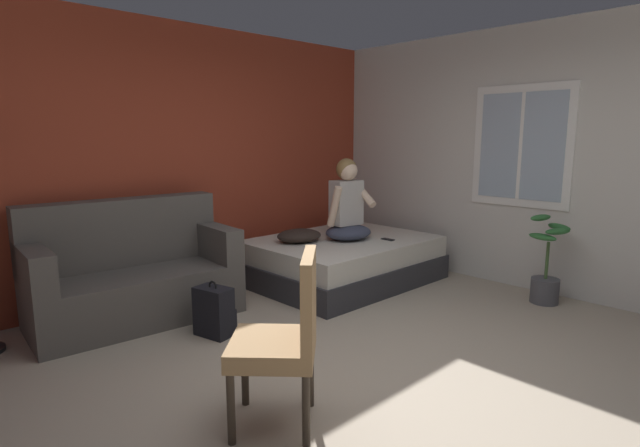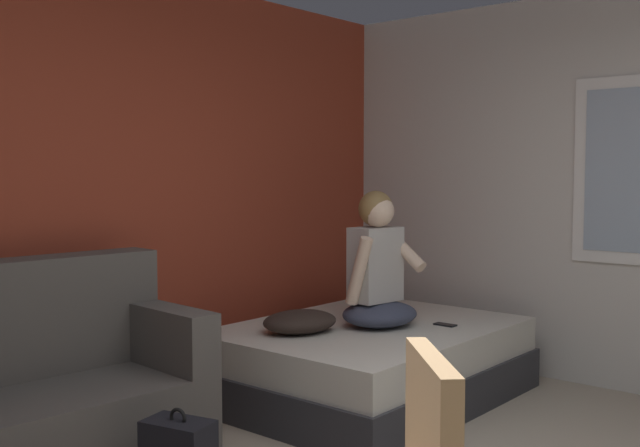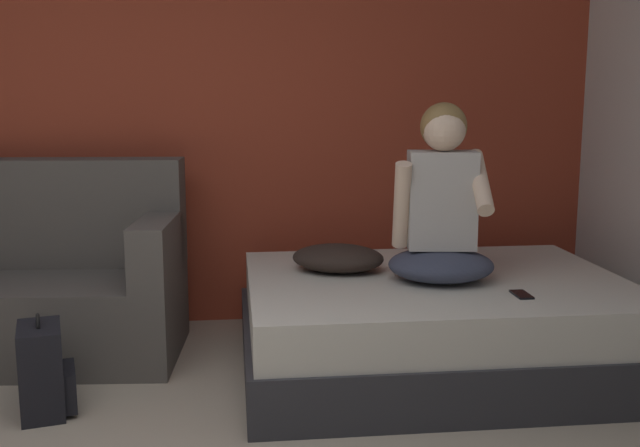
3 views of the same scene
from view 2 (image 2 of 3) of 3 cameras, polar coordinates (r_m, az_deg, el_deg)
name	(u,v)px [view 2 (image 2 of 3)]	position (r m, az deg, el deg)	size (l,w,h in m)	color
wall_back_accent	(64,194)	(4.55, -18.93, 2.15)	(10.51, 0.16, 2.70)	#993823
bed	(370,362)	(4.98, 3.81, -10.45)	(1.94, 1.48, 0.48)	#2D2D33
couch	(17,400)	(3.93, -22.06, -12.37)	(1.76, 0.95, 1.04)	#514C47
person_seated	(378,271)	(4.84, 4.41, -3.65)	(0.57, 0.50, 0.88)	#383D51
throw_pillow	(300,322)	(4.67, -1.54, -7.48)	(0.48, 0.36, 0.14)	#2D231E
cell_phone	(445,325)	(4.96, 9.52, -7.61)	(0.07, 0.14, 0.01)	black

